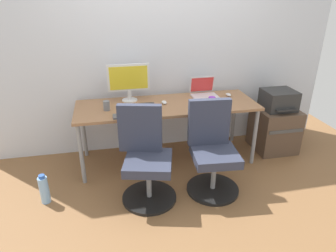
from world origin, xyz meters
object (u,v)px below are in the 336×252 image
Objects in this scene: printer at (279,100)px; water_bottle_on_floor at (44,189)px; open_laptop at (204,91)px; office_chair_right at (212,152)px; desktop_monitor at (129,80)px; office_chair_left at (146,159)px; side_cabinet at (274,129)px; coffee_mug at (212,101)px.

water_bottle_on_floor is at bearing -168.55° from printer.
office_chair_right is at bearing -101.27° from open_laptop.
printer is at bearing -6.88° from desktop_monitor.
desktop_monitor is 0.92m from open_laptop.
open_laptop is at bearing 45.43° from office_chair_left.
printer is 1.29× the size of water_bottle_on_floor.
printer is at bearing 11.45° from water_bottle_on_floor.
coffee_mug is at bearing -172.68° from side_cabinet.
desktop_monitor is 5.22× the size of coffee_mug.
printer is 1.29× the size of open_laptop.
office_chair_left reaches higher than side_cabinet.
desktop_monitor is at bearing 93.70° from office_chair_left.
open_laptop is 3.37× the size of coffee_mug.
office_chair_right reaches higher than water_bottle_on_floor.
water_bottle_on_floor is at bearing 174.35° from office_chair_left.
coffee_mug reaches higher than side_cabinet.
printer is at bearing 20.43° from office_chair_left.
water_bottle_on_floor is at bearing -168.53° from side_cabinet.
water_bottle_on_floor is 0.65× the size of desktop_monitor.
office_chair_right is 1.69m from water_bottle_on_floor.
office_chair_left is at bearing -179.86° from office_chair_right.
office_chair_left reaches higher than printer.
side_cabinet is at bearing 7.32° from coffee_mug.
open_laptop reaches higher than printer.
office_chair_left is 3.03× the size of water_bottle_on_floor.
side_cabinet is 1.05m from open_laptop.
desktop_monitor is at bearing 173.12° from printer.
open_laptop reaches higher than side_cabinet.
desktop_monitor reaches higher than office_chair_right.
desktop_monitor is at bearing 130.12° from office_chair_right.
desktop_monitor is 0.98m from coffee_mug.
office_chair_right is 1.26m from desktop_monitor.
office_chair_left is 3.03× the size of open_laptop.
water_bottle_on_floor is (-2.74, -0.55, -0.52)m from printer.
office_chair_right is 1.96× the size of desktop_monitor.
water_bottle_on_floor is (-0.99, 0.10, -0.28)m from office_chair_left.
office_chair_left reaches higher than coffee_mug.
office_chair_right is (0.68, 0.00, 0.00)m from office_chair_left.
side_cabinet is at bearing 90.00° from printer.
side_cabinet is 1.78× the size of water_bottle_on_floor.
open_laptop is at bearing -0.70° from desktop_monitor.
water_bottle_on_floor is (-1.66, 0.10, -0.28)m from office_chair_right.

